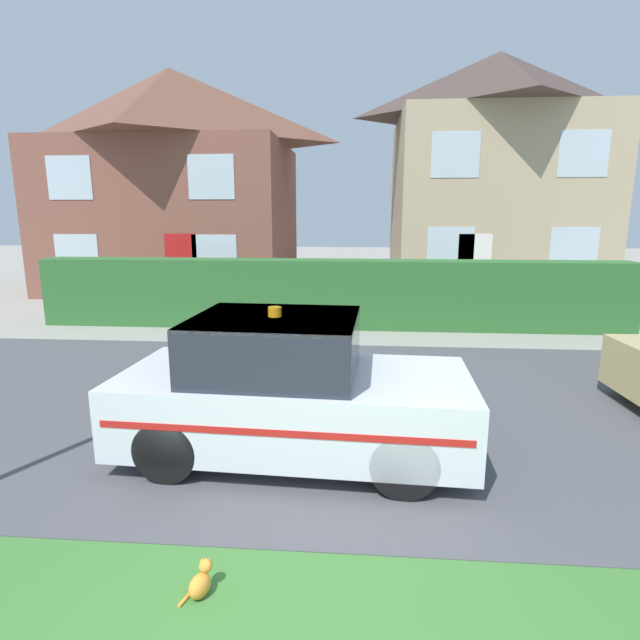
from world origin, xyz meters
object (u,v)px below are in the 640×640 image
police_car (290,391)px  cat (201,582)px  house_right (493,174)px  house_left (175,180)px

police_car → cat: 2.32m
cat → house_right: bearing=-3.0°
house_left → house_right: size_ratio=1.06×
police_car → cat: size_ratio=15.46×
house_left → house_right: (11.21, 0.32, 0.17)m
police_car → house_right: (5.31, 13.15, 3.31)m
police_car → cat: bearing=-96.3°
house_left → cat: bearing=-69.7°
police_car → cat: (-0.35, -2.20, -0.65)m
cat → police_car: bearing=8.3°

